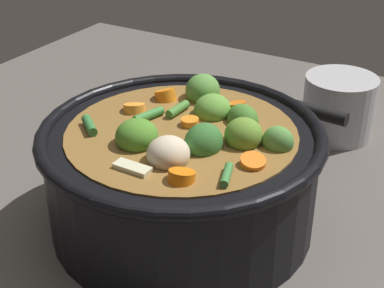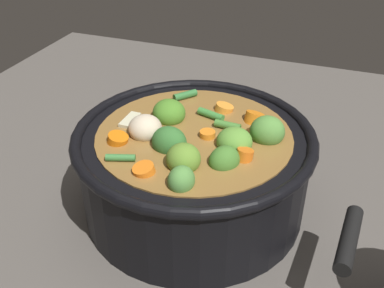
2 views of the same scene
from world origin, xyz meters
The scene contains 2 objects.
ground_plane centered at (0.00, 0.00, 0.00)m, with size 1.10×1.10×0.00m, color #514C47.
cooking_pot centered at (0.00, 0.00, 0.06)m, with size 0.31×0.31×0.14m.
Camera 2 is at (0.16, -0.45, 0.41)m, focal length 42.38 mm.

